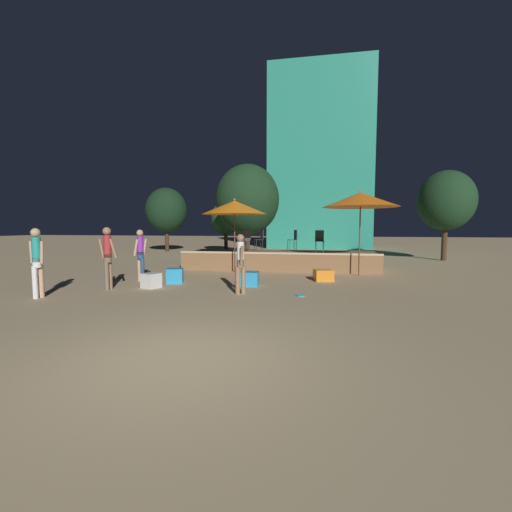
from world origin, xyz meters
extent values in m
plane|color=tan|center=(0.00, 0.00, 0.00)|extent=(120.00, 120.00, 0.00)
cube|color=olive|center=(0.15, 10.82, 0.36)|extent=(8.33, 2.71, 0.72)
cube|color=#CCB793|center=(0.15, 9.50, 0.76)|extent=(8.33, 0.12, 0.08)
cylinder|color=brown|center=(-1.50, 9.02, 1.17)|extent=(0.05, 0.05, 2.34)
cone|color=orange|center=(-1.50, 9.02, 2.62)|extent=(2.62, 2.62, 0.55)
sphere|color=orange|center=(-1.50, 9.02, 2.93)|extent=(0.08, 0.08, 0.08)
cylinder|color=brown|center=(3.35, 8.92, 1.29)|extent=(0.05, 0.05, 2.57)
cone|color=orange|center=(3.35, 8.92, 2.84)|extent=(2.79, 2.79, 0.53)
sphere|color=orange|center=(3.35, 8.92, 3.14)|extent=(0.08, 0.08, 0.08)
cube|color=orange|center=(2.03, 7.46, 0.19)|extent=(0.73, 0.73, 0.38)
cube|color=#2D9EDB|center=(-2.76, 6.05, 0.24)|extent=(0.64, 0.64, 0.48)
cube|color=#2D9EDB|center=(-0.24, 6.01, 0.22)|extent=(0.59, 0.59, 0.44)
cube|color=white|center=(-3.10, 5.09, 0.22)|extent=(0.59, 0.59, 0.44)
cylinder|color=#2D4C7F|center=(-3.95, 6.11, 0.40)|extent=(0.13, 0.13, 0.81)
cylinder|color=tan|center=(-4.11, 6.18, 0.40)|extent=(0.13, 0.13, 0.81)
cylinder|color=#2D4C7F|center=(-4.03, 6.15, 0.89)|extent=(0.21, 0.21, 0.24)
cylinder|color=purple|center=(-4.03, 6.15, 1.22)|extent=(0.21, 0.21, 0.62)
cylinder|color=tan|center=(-3.95, 6.30, 1.15)|extent=(0.16, 0.21, 0.55)
cylinder|color=tan|center=(-4.10, 5.99, 1.15)|extent=(0.16, 0.21, 0.56)
sphere|color=tan|center=(-4.03, 6.15, 1.64)|extent=(0.22, 0.22, 0.22)
cylinder|color=white|center=(-5.26, 3.08, 0.42)|extent=(0.13, 0.13, 0.84)
cylinder|color=tan|center=(-5.24, 3.26, 0.42)|extent=(0.13, 0.13, 0.84)
cylinder|color=white|center=(-5.25, 3.17, 0.92)|extent=(0.22, 0.22, 0.24)
cylinder|color=teal|center=(-5.25, 3.17, 1.26)|extent=(0.22, 0.22, 0.64)
cylinder|color=tan|center=(-5.07, 3.15, 1.19)|extent=(0.13, 0.09, 0.58)
cylinder|color=tan|center=(-5.42, 3.19, 1.19)|extent=(0.11, 0.09, 0.57)
sphere|color=tan|center=(-5.25, 3.17, 1.70)|extent=(0.23, 0.23, 0.23)
cylinder|color=#997051|center=(-0.15, 4.71, 0.38)|extent=(0.13, 0.13, 0.76)
cylinder|color=#997051|center=(-0.29, 4.65, 0.38)|extent=(0.13, 0.13, 0.76)
cylinder|color=#72664C|center=(-0.22, 4.68, 0.84)|extent=(0.20, 0.20, 0.24)
cylinder|color=white|center=(-0.22, 4.68, 1.15)|extent=(0.20, 0.20, 0.58)
cylinder|color=#997051|center=(-0.29, 4.83, 1.08)|extent=(0.12, 0.14, 0.52)
cylinder|color=#997051|center=(-0.15, 4.54, 1.08)|extent=(0.17, 0.24, 0.52)
sphere|color=#997051|center=(-0.22, 4.68, 1.54)|extent=(0.21, 0.21, 0.21)
cylinder|color=#72664C|center=(-4.17, 4.48, 0.43)|extent=(0.13, 0.13, 0.85)
cylinder|color=#997051|center=(-4.18, 4.65, 0.43)|extent=(0.13, 0.13, 0.85)
cylinder|color=#72664C|center=(-4.17, 4.57, 0.93)|extent=(0.22, 0.22, 0.24)
cylinder|color=#B22D33|center=(-4.17, 4.57, 1.28)|extent=(0.22, 0.22, 0.65)
cylinder|color=#997051|center=(-4.00, 4.58, 1.21)|extent=(0.24, 0.10, 0.58)
cylinder|color=#997051|center=(-4.35, 4.55, 1.21)|extent=(0.19, 0.10, 0.58)
sphere|color=#997051|center=(-4.17, 4.57, 1.72)|extent=(0.23, 0.23, 0.23)
cylinder|color=#2D3338|center=(-1.11, 11.16, 1.02)|extent=(0.02, 0.02, 0.45)
cylinder|color=#2D3338|center=(-0.96, 10.90, 1.02)|extent=(0.02, 0.02, 0.45)
cylinder|color=#2D3338|center=(-0.84, 11.31, 1.02)|extent=(0.02, 0.02, 0.45)
cylinder|color=#2D3338|center=(-0.70, 11.04, 1.02)|extent=(0.02, 0.02, 0.45)
cylinder|color=#2D3338|center=(-0.90, 11.10, 1.25)|extent=(0.40, 0.40, 0.02)
cube|color=#2D3338|center=(-0.76, 11.19, 1.47)|extent=(0.20, 0.33, 0.45)
cylinder|color=#1E4C47|center=(0.43, 11.26, 1.02)|extent=(0.02, 0.02, 0.45)
cylinder|color=#1E4C47|center=(0.56, 10.98, 1.02)|extent=(0.02, 0.02, 0.45)
cylinder|color=#1E4C47|center=(0.70, 11.38, 1.02)|extent=(0.02, 0.02, 0.45)
cylinder|color=#1E4C47|center=(0.83, 11.11, 1.02)|extent=(0.02, 0.02, 0.45)
cylinder|color=#1E4C47|center=(0.63, 11.18, 1.25)|extent=(0.40, 0.40, 0.02)
cube|color=#1E4C47|center=(0.79, 11.25, 1.47)|extent=(0.18, 0.34, 0.45)
cylinder|color=#47474C|center=(-1.38, 10.29, 1.02)|extent=(0.02, 0.02, 0.45)
cylinder|color=#47474C|center=(-1.53, 10.03, 1.02)|extent=(0.02, 0.02, 0.45)
cylinder|color=#47474C|center=(-1.12, 10.13, 1.02)|extent=(0.02, 0.02, 0.45)
cylinder|color=#47474C|center=(-1.28, 9.88, 1.02)|extent=(0.02, 0.02, 0.45)
cylinder|color=#47474C|center=(-1.33, 10.08, 1.25)|extent=(0.40, 0.40, 0.02)
cube|color=#47474C|center=(-1.18, 10.00, 1.47)|extent=(0.21, 0.32, 0.45)
cylinder|color=#1E4C47|center=(1.74, 9.85, 1.02)|extent=(0.02, 0.02, 0.45)
cylinder|color=#1E4C47|center=(2.04, 9.88, 1.02)|extent=(0.02, 0.02, 0.45)
cylinder|color=#1E4C47|center=(1.71, 10.15, 1.02)|extent=(0.02, 0.02, 0.45)
cylinder|color=#1E4C47|center=(2.01, 10.18, 1.02)|extent=(0.02, 0.02, 0.45)
cylinder|color=#1E4C47|center=(1.88, 10.01, 1.25)|extent=(0.40, 0.40, 0.02)
cube|color=#1E4C47|center=(1.86, 10.18, 1.47)|extent=(0.36, 0.06, 0.45)
cylinder|color=#33B2D8|center=(1.42, 4.66, 0.02)|extent=(0.23, 0.23, 0.03)
cylinder|color=#3D2B1C|center=(8.50, 15.79, 0.96)|extent=(0.28, 0.28, 1.93)
ellipsoid|color=#19381E|center=(8.50, 15.79, 3.24)|extent=(2.92, 2.92, 3.21)
cylinder|color=#3D2B1C|center=(-5.16, 20.57, 0.74)|extent=(0.28, 0.28, 1.49)
ellipsoid|color=#1E4223|center=(-5.16, 20.57, 2.49)|extent=(2.23, 2.23, 2.46)
cylinder|color=#3D2B1C|center=(-9.33, 19.29, 0.85)|extent=(0.28, 0.28, 1.71)
ellipsoid|color=black|center=(-9.33, 19.29, 3.05)|extent=(2.98, 2.98, 3.28)
cylinder|color=#3D2B1C|center=(-2.38, 15.48, 0.88)|extent=(0.28, 0.28, 1.76)
ellipsoid|color=#19381E|center=(-2.38, 15.48, 3.43)|extent=(3.72, 3.72, 4.10)
cube|color=teal|center=(1.68, 26.00, 7.61)|extent=(8.61, 3.83, 15.21)
camera|label=1|loc=(1.96, -4.36, 1.85)|focal=24.00mm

